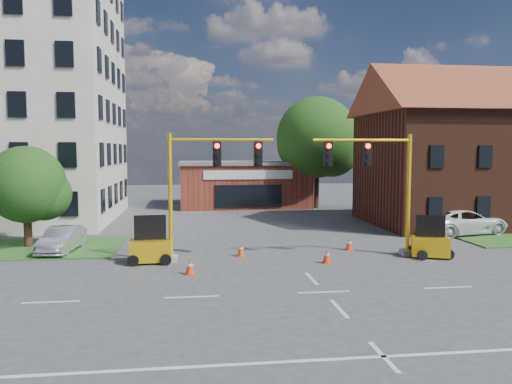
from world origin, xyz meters
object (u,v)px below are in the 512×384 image
Objects in this scene: signal_mast_west at (205,181)px; trailer_east at (430,245)px; signal_mast_east at (378,179)px; pickup_white at (462,222)px; trailer_west at (150,249)px.

signal_mast_west is 2.95× the size of trailer_east.
signal_mast_east is 1.04× the size of pickup_white.
trailer_east is at bearing -5.58° from trailer_west.
trailer_west is 0.37× the size of pickup_white.
pickup_white is at bearing 69.41° from trailer_east.
trailer_west is at bearing -179.55° from signal_mast_east.
pickup_white is at bearing 13.10° from trailer_west.
signal_mast_east is at bearing -2.85° from trailer_west.
trailer_east is 0.35× the size of pickup_white.
trailer_east is at bearing -14.07° from signal_mast_east.
trailer_west reaches higher than pickup_white.
trailer_west is (-2.62, -0.09, -3.23)m from signal_mast_west.
signal_mast_east is at bearing 112.31° from pickup_white.
trailer_east is (11.27, -0.64, -3.28)m from signal_mast_west.
pickup_white is (19.12, 5.62, 0.14)m from trailer_west.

